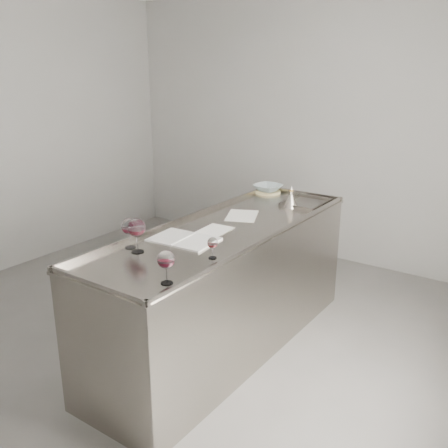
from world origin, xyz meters
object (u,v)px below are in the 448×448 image
Objects in this scene: counter at (226,289)px; wine_glass_right at (166,260)px; wine_glass_middle at (136,228)px; wine_funnel at (291,201)px; wine_glass_small at (213,244)px; ceramic_bowl at (268,188)px; wine_glass_left at (129,227)px; notebook at (184,239)px.

counter is 1.15m from wine_glass_right.
wine_glass_middle is 1.21× the size of wine_funnel.
counter is at bearing 117.04° from wine_glass_small.
ceramic_bowl is (-0.53, 1.57, -0.04)m from wine_glass_small.
wine_glass_middle reaches higher than wine_glass_left.
wine_glass_left is 0.56m from wine_glass_small.
ceramic_bowl is at bearing 93.07° from notebook.
wine_funnel is (0.20, 1.13, 0.05)m from notebook.
counter is 0.93m from wine_funnel.
wine_glass_middle is at bearing -110.86° from notebook.
counter is 0.60m from notebook.
counter is 1.21m from ceramic_bowl.
wine_glass_middle reaches higher than notebook.
wine_glass_right is 0.42× the size of notebook.
ceramic_bowl is (-0.55, 2.00, -0.08)m from wine_glass_right.
wine_funnel is at bearing -37.25° from ceramic_bowl.
wine_glass_right is at bearing -62.59° from notebook.
wine_glass_left is at bearing 153.45° from wine_glass_right.
wine_glass_middle is 0.38m from notebook.
ceramic_bowl reaches higher than notebook.
wine_funnel reaches higher than counter.
wine_glass_left is at bearing -112.47° from counter.
wine_glass_right is at bearing -26.55° from wine_glass_left.
wine_funnel is (-0.14, 1.27, -0.04)m from wine_glass_small.
ceramic_bowl is at bearing 104.55° from counter.
ceramic_bowl is at bearing 105.37° from wine_glass_right.
wine_glass_right is 2.08m from ceramic_bowl.
wine_funnel reaches higher than notebook.
wine_glass_right is 0.43m from wine_glass_small.
wine_glass_left is at bearing -163.62° from wine_glass_small.
wine_glass_small is 0.72× the size of wine_funnel.
wine_glass_middle is 1.68× the size of wine_glass_small.
wine_glass_middle is at bearing -16.67° from wine_glass_left.
wine_glass_left is 0.90× the size of wine_glass_middle.
wine_glass_right reaches higher than wine_funnel.
wine_funnel reaches higher than wine_glass_small.
ceramic_bowl is at bearing 142.75° from wine_funnel.
counter is 10.10× the size of ceramic_bowl.
wine_funnel is at bearing 81.45° from counter.
wine_glass_middle is at bearing -157.28° from wine_glass_small.
wine_glass_middle is at bearing -101.53° from wine_funnel.
ceramic_bowl is at bearing 108.82° from wine_glass_small.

